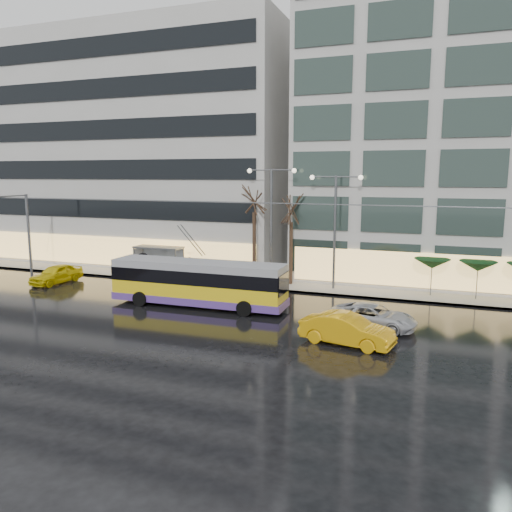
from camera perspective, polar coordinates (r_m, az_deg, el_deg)
The scene contains 20 objects.
ground at distance 30.91m, azimuth -8.21°, elevation -7.17°, with size 140.00×140.00×0.00m, color black.
sidewalk at distance 42.75m, azimuth 3.07°, elevation -2.37°, with size 80.00×10.00×0.15m, color gray.
kerb at distance 38.15m, azimuth 0.89°, elevation -3.79°, with size 80.00×0.10×0.15m, color slate.
building_left at distance 54.28m, azimuth -14.06°, elevation 11.60°, with size 34.00×14.00×22.00m, color #A8A6A0.
building_right at distance 45.50m, azimuth 26.81°, elevation 13.29°, with size 32.00×14.00×25.00m, color #A8A6A0.
trolleybus at distance 33.40m, azimuth -6.62°, elevation -3.25°, with size 11.92×4.69×5.51m.
catenary at distance 36.73m, azimuth -1.13°, elevation 2.32°, with size 42.24×5.12×7.00m.
bus_shelter at distance 43.64m, azimuth -11.37°, elevation 0.21°, with size 4.20×1.60×2.51m.
street_lamp_near at distance 38.91m, azimuth 1.76°, elevation 5.28°, with size 3.96×0.36×9.03m.
street_lamp_far at distance 37.68m, azimuth 9.03°, elevation 4.62°, with size 3.96×0.36×8.53m.
tree_a at distance 39.53m, azimuth -0.22°, elevation 6.94°, with size 3.20×3.20×8.40m.
tree_b at distance 38.83m, azimuth 4.07°, elevation 5.86°, with size 3.20×3.20×7.70m.
parasol_a at distance 37.60m, azimuth 19.48°, elevation -0.83°, with size 2.50×2.50×2.65m.
parasol_b at distance 37.70m, azimuth 24.04°, elevation -1.08°, with size 2.50×2.50×2.65m.
taxi_a at distance 43.41m, azimuth -21.86°, elevation -1.92°, with size 1.81×4.51×1.54m, color yellow.
taxi_b at distance 26.44m, azimuth 10.34°, elevation -8.27°, with size 1.69×4.85×1.60m, color #E09D0B.
sedan_silver at distance 29.48m, azimuth 13.20°, elevation -6.75°, with size 2.28×4.94×1.37m, color #B4B4B9.
pedestrian_a at distance 42.13m, azimuth -7.58°, elevation -0.52°, with size 1.28×1.29×2.19m.
pedestrian_b at distance 40.95m, azimuth -7.56°, elevation -1.51°, with size 1.12×1.02×1.88m.
pedestrian_c at distance 42.92m, azimuth -12.77°, elevation -0.91°, with size 1.28×0.91×2.11m.
Camera 1 is at (14.14, -26.07, 8.71)m, focal length 35.00 mm.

